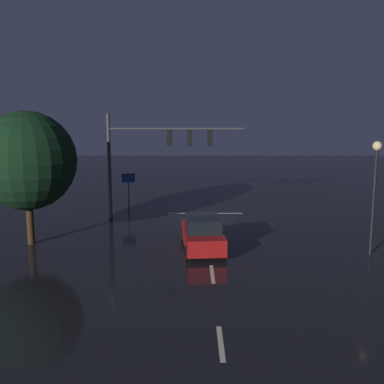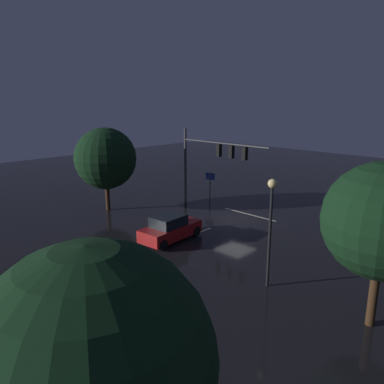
{
  "view_description": "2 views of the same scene",
  "coord_description": "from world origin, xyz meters",
  "px_view_note": "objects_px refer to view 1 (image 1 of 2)",
  "views": [
    {
      "loc": [
        0.87,
        29.27,
        6.96
      ],
      "look_at": [
        0.85,
        4.01,
        2.45
      ],
      "focal_mm": 44.79,
      "sensor_mm": 36.0,
      "label": 1
    },
    {
      "loc": [
        -16.9,
        21.93,
        9.01
      ],
      "look_at": [
        1.14,
        3.64,
        2.6
      ],
      "focal_mm": 35.17,
      "sensor_mm": 36.0,
      "label": 2
    }
  ],
  "objects_px": {
    "route_sign": "(128,183)",
    "tree_right_near": "(27,161)",
    "street_lamp_left_kerb": "(375,177)",
    "car_approaching": "(203,234)",
    "traffic_signal_assembly": "(159,146)"
  },
  "relations": [
    {
      "from": "car_approaching",
      "to": "route_sign",
      "type": "relative_size",
      "value": 1.75
    },
    {
      "from": "route_sign",
      "to": "tree_right_near",
      "type": "xyz_separation_m",
      "value": [
        3.97,
        8.24,
        2.45
      ]
    },
    {
      "from": "traffic_signal_assembly",
      "to": "street_lamp_left_kerb",
      "type": "bearing_deg",
      "value": 143.64
    },
    {
      "from": "traffic_signal_assembly",
      "to": "tree_right_near",
      "type": "distance_m",
      "value": 8.63
    },
    {
      "from": "street_lamp_left_kerb",
      "to": "route_sign",
      "type": "xyz_separation_m",
      "value": [
        12.84,
        -10.05,
        -1.91
      ]
    },
    {
      "from": "traffic_signal_assembly",
      "to": "route_sign",
      "type": "height_order",
      "value": "traffic_signal_assembly"
    },
    {
      "from": "route_sign",
      "to": "car_approaching",
      "type": "bearing_deg",
      "value": 117.56
    },
    {
      "from": "street_lamp_left_kerb",
      "to": "tree_right_near",
      "type": "distance_m",
      "value": 16.91
    },
    {
      "from": "street_lamp_left_kerb",
      "to": "route_sign",
      "type": "bearing_deg",
      "value": -38.06
    },
    {
      "from": "car_approaching",
      "to": "route_sign",
      "type": "distance_m",
      "value": 10.5
    },
    {
      "from": "traffic_signal_assembly",
      "to": "route_sign",
      "type": "bearing_deg",
      "value": -45.07
    },
    {
      "from": "traffic_signal_assembly",
      "to": "tree_right_near",
      "type": "bearing_deg",
      "value": 43.9
    },
    {
      "from": "tree_right_near",
      "to": "street_lamp_left_kerb",
      "type": "bearing_deg",
      "value": 173.85
    },
    {
      "from": "car_approaching",
      "to": "tree_right_near",
      "type": "height_order",
      "value": "tree_right_near"
    },
    {
      "from": "route_sign",
      "to": "traffic_signal_assembly",
      "type": "bearing_deg",
      "value": 134.93
    }
  ]
}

